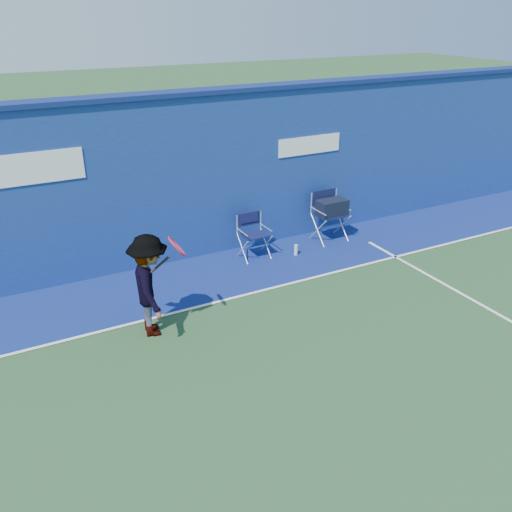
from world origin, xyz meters
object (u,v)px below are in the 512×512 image
directors_chair_left (254,243)px  tennis_player (150,286)px  water_bottle (296,250)px  directors_chair_right (330,221)px

directors_chair_left → tennis_player: (-2.52, -1.64, 0.49)m
tennis_player → directors_chair_left: bearing=33.0°
directors_chair_left → tennis_player: tennis_player is taller
directors_chair_left → tennis_player: size_ratio=0.56×
directors_chair_left → water_bottle: size_ratio=3.96×
directors_chair_right → tennis_player: tennis_player is taller
water_bottle → tennis_player: size_ratio=0.14×
directors_chair_left → water_bottle: bearing=-21.9°
directors_chair_right → water_bottle: bearing=-161.9°
water_bottle → tennis_player: 3.61m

